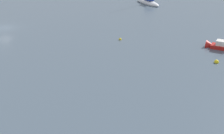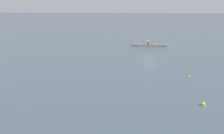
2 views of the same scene
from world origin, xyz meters
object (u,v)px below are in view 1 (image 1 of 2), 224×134
sailboat_white_mid (148,2)px  motorboat_red_mid (220,47)px  mooring_buoy_far (216,62)px  mooring_buoy_near (120,39)px

sailboat_white_mid → motorboat_red_mid: sailboat_white_mid is taller
mooring_buoy_far → sailboat_white_mid: bearing=-134.4°
sailboat_white_mid → mooring_buoy_far: (26.75, 27.30, -0.27)m
motorboat_red_mid → mooring_buoy_far: motorboat_red_mid is taller
sailboat_white_mid → mooring_buoy_far: bearing=-111.4°
sailboat_white_mid → mooring_buoy_far: sailboat_white_mid is taller
mooring_buoy_near → mooring_buoy_far: size_ratio=0.68×
sailboat_white_mid → motorboat_red_mid: size_ratio=1.73×
sailboat_white_mid → motorboat_red_mid: 32.88m
mooring_buoy_near → mooring_buoy_far: bearing=89.6°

